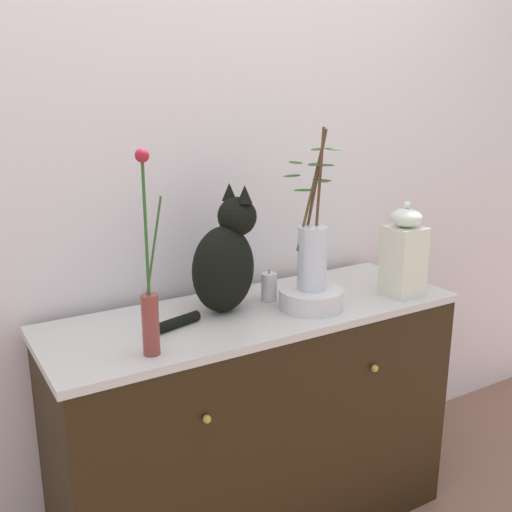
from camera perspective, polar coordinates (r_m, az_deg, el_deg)
The scene contains 8 objects.
wall_back at distance 2.09m, azimuth -4.47°, elevation 9.59°, with size 4.40×0.08×2.60m, color silver.
sideboard at distance 2.11m, azimuth 0.00°, elevation -15.83°, with size 1.37×0.49×0.83m.
cat_sitting at distance 1.87m, azimuth -2.99°, elevation -0.40°, with size 0.42×0.21×0.40m.
vase_slim_green at distance 1.58m, azimuth -10.24°, elevation -4.35°, with size 0.07×0.05×0.55m.
bowl_porcelain at distance 1.94m, azimuth 5.34°, elevation -4.10°, with size 0.21×0.21×0.06m, color silver.
vase_glass_clear at distance 1.89m, azimuth 5.46°, elevation 0.62°, with size 0.14×0.19×0.52m.
jar_lidded_porcelain at distance 2.08m, azimuth 14.10°, elevation 0.23°, with size 0.12×0.12×0.33m.
candle_pillar at distance 1.99m, azimuth 1.26°, elevation -3.00°, with size 0.05×0.05×0.11m.
Camera 1 is at (-0.93, -1.55, 1.51)m, focal length 41.43 mm.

